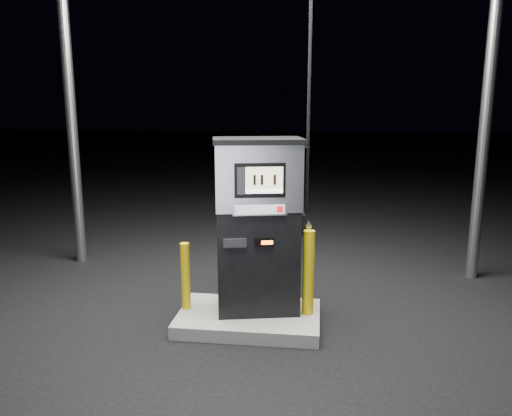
# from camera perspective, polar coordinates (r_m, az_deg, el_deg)

# --- Properties ---
(ground) EXTENTS (80.00, 80.00, 0.00)m
(ground) POSITION_cam_1_polar(r_m,az_deg,el_deg) (5.87, -0.81, -13.17)
(ground) COLOR black
(ground) RESTS_ON ground
(pump_island) EXTENTS (1.60, 1.00, 0.15)m
(pump_island) POSITION_cam_1_polar(r_m,az_deg,el_deg) (5.84, -0.81, -12.51)
(pump_island) COLOR #62625E
(pump_island) RESTS_ON ground
(fuel_dispenser) EXTENTS (1.13, 0.77, 4.08)m
(fuel_dispenser) POSITION_cam_1_polar(r_m,az_deg,el_deg) (5.56, 0.24, -1.89)
(fuel_dispenser) COLOR black
(fuel_dispenser) RESTS_ON pump_island
(bollard_left) EXTENTS (0.13, 0.13, 0.78)m
(bollard_left) POSITION_cam_1_polar(r_m,az_deg,el_deg) (5.83, -8.06, -7.71)
(bollard_left) COLOR gold
(bollard_left) RESTS_ON pump_island
(bollard_right) EXTENTS (0.14, 0.14, 0.97)m
(bollard_right) POSITION_cam_1_polar(r_m,az_deg,el_deg) (5.64, 5.99, -7.36)
(bollard_right) COLOR gold
(bollard_right) RESTS_ON pump_island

